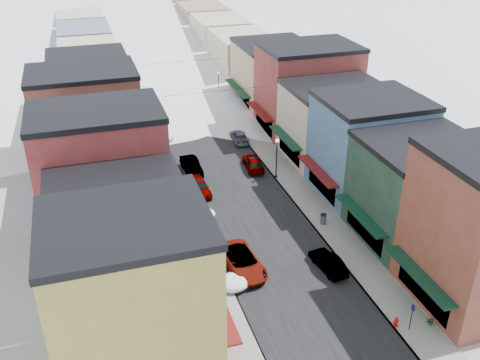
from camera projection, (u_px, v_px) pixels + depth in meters
ground at (341, 360)px, 36.67m from camera, size 600.00×600.00×0.00m
road at (173, 91)px, 87.25m from camera, size 10.00×160.00×0.01m
sidewalk_left at (133, 95)px, 85.48m from camera, size 3.20×160.00×0.15m
sidewalk_right at (212, 87)px, 88.95m from camera, size 3.20×160.00×0.15m
curb_left at (142, 94)px, 85.88m from camera, size 0.10×160.00×0.15m
curb_right at (203, 88)px, 88.54m from camera, size 0.10×160.00×0.15m
bldg_l_yellow at (133, 295)px, 33.86m from camera, size 11.30×8.70×11.50m
bldg_l_cream at (120, 236)px, 41.50m from camera, size 11.30×8.20×9.50m
bldg_l_brick_near at (103, 175)px, 47.41m from camera, size 12.30×8.20×12.50m
bldg_l_grayblue at (103, 153)px, 55.53m from camera, size 11.30×9.20×9.00m
bldg_l_brick_far at (87, 115)px, 62.38m from camera, size 13.30×9.20×11.00m
bldg_l_tan at (91, 92)px, 71.31m from camera, size 11.30×11.20×10.00m
bldg_r_green at (418, 190)px, 48.02m from camera, size 11.30×9.20×9.50m
bldg_r_blue at (368, 146)px, 55.38m from camera, size 11.30×9.20×10.50m
bldg_r_cream at (333, 121)px, 63.45m from camera, size 12.30×9.20×9.00m
bldg_r_brick_far at (307, 88)px, 70.58m from camera, size 13.30×9.20×11.50m
bldg_r_tan at (273, 75)px, 79.22m from camera, size 11.30×11.20×9.50m
distant_blocks at (150, 36)px, 104.76m from camera, size 34.00×55.00×8.00m
overhead_cables at (188, 76)px, 73.80m from camera, size 16.40×15.04×0.04m
car_white_suv at (242, 262)px, 45.12m from camera, size 3.30×6.24×1.67m
car_silver_sedan at (200, 187)px, 56.92m from camera, size 1.97×4.62×1.56m
car_dark_hatch at (191, 166)px, 61.30m from camera, size 1.91×4.85×1.57m
car_silver_wagon at (158, 111)px, 76.95m from camera, size 2.38×5.28×1.50m
car_green_sedan at (328, 262)px, 45.27m from camera, size 1.98×4.41×1.40m
car_gray_suv at (253, 162)px, 62.05m from camera, size 2.28×4.81×1.59m
car_black_sedan at (239, 136)px, 69.11m from camera, size 2.22×4.75×1.34m
car_lane_silver at (169, 103)px, 80.40m from camera, size 2.05×4.29×1.41m
car_lane_white at (163, 63)px, 99.39m from camera, size 2.66×5.12×1.38m
fire_hydrant at (396, 322)px, 39.16m from camera, size 0.47×0.36×0.81m
parking_sign at (412, 315)px, 38.35m from camera, size 0.12×0.31×2.36m
trash_can at (323, 219)px, 51.40m from camera, size 0.61×0.61×1.04m
streetlamp_near at (277, 153)px, 58.90m from camera, size 0.39×0.39×4.64m
streetlamp_far at (219, 81)px, 82.64m from camera, size 0.35×0.35×4.24m
planter_near at (430, 321)px, 39.32m from camera, size 0.55×0.48×0.60m
planter_far at (431, 321)px, 39.36m from camera, size 0.43×0.43×0.56m
snow_pile_near at (233, 282)px, 43.20m from camera, size 2.67×2.84×1.13m
snow_pile_mid at (204, 214)px, 52.57m from camera, size 2.30×2.62×0.97m
snow_pile_far at (165, 137)px, 69.23m from camera, size 2.59×2.79×1.09m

